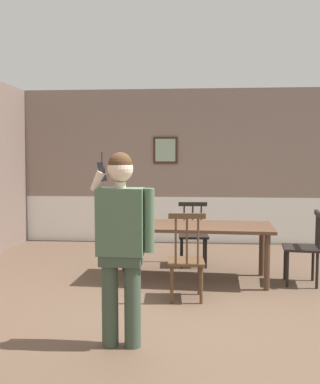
{
  "coord_description": "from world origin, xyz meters",
  "views": [
    {
      "loc": [
        0.21,
        -4.58,
        1.62
      ],
      "look_at": [
        -0.12,
        -0.35,
        1.27
      ],
      "focal_mm": 41.38,
      "sensor_mm": 36.0,
      "label": 1
    }
  ],
  "objects": [
    {
      "name": "chair_at_table_head",
      "position": [
        0.19,
        1.9,
        0.46
      ],
      "size": [
        0.46,
        0.46,
        0.92
      ],
      "rotation": [
        0.0,
        0.0,
        3.2
      ],
      "color": "black",
      "rests_on": "ground_plane"
    },
    {
      "name": "ground_plane",
      "position": [
        0.0,
        0.0,
        0.0
      ],
      "size": [
        8.0,
        8.0,
        0.0
      ],
      "primitive_type": "plane",
      "color": "brown"
    },
    {
      "name": "person_figure",
      "position": [
        -0.4,
        -0.97,
        0.94
      ],
      "size": [
        0.55,
        0.22,
        1.64
      ],
      "rotation": [
        0.0,
        0.0,
        3.11
      ],
      "color": "#3A493A",
      "rests_on": "ground_plane"
    },
    {
      "name": "chair_by_doorway",
      "position": [
        0.12,
        0.27,
        0.47
      ],
      "size": [
        0.43,
        0.43,
        1.0
      ],
      "rotation": [
        0.0,
        0.0,
        0.06
      ],
      "color": "#513823",
      "rests_on": "ground_plane"
    },
    {
      "name": "chair_near_window",
      "position": [
        1.58,
        1.02,
        0.47
      ],
      "size": [
        0.48,
        0.48,
        0.93
      ],
      "rotation": [
        0.0,
        0.0,
        1.45
      ],
      "color": "black",
      "rests_on": "ground_plane"
    },
    {
      "name": "dining_table",
      "position": [
        0.16,
        1.09,
        0.65
      ],
      "size": [
        2.12,
        0.96,
        0.73
      ],
      "rotation": [
        0.0,
        0.0,
        -0.05
      ],
      "color": "#4C3323",
      "rests_on": "ground_plane"
    },
    {
      "name": "room_back_partition",
      "position": [
        -0.0,
        3.64,
        1.37
      ],
      "size": [
        6.06,
        0.17,
        2.83
      ],
      "color": "gray",
      "rests_on": "ground_plane"
    }
  ]
}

